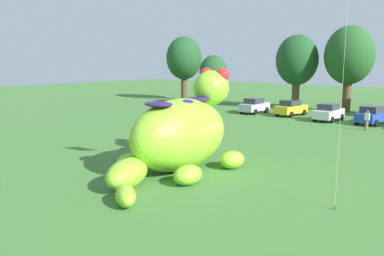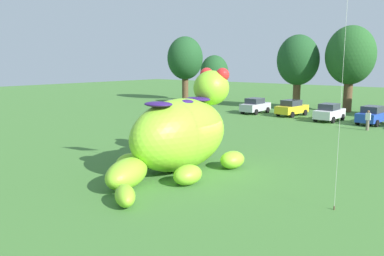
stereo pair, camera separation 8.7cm
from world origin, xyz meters
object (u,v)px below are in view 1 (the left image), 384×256
object	(u,v)px
giant_inflatable_creature	(180,133)
car_blue	(372,115)
spectator_mid_field	(186,128)
car_yellow	(291,108)
spectator_by_cars	(367,120)
car_silver	(254,106)
car_white	(328,112)

from	to	relation	value
giant_inflatable_creature	car_blue	world-z (taller)	giant_inflatable_creature
giant_inflatable_creature	spectator_mid_field	xyz separation A→B (m)	(-5.07, 6.65, -1.13)
car_yellow	spectator_by_cars	xyz separation A→B (m)	(8.91, -4.42, -0.01)
spectator_by_cars	car_silver	bearing A→B (deg)	163.44
car_blue	spectator_by_cars	xyz separation A→B (m)	(0.55, -3.68, -0.01)
car_blue	car_yellow	bearing A→B (deg)	174.91
spectator_by_cars	car_yellow	bearing A→B (deg)	153.62
car_white	car_blue	world-z (taller)	same
spectator_by_cars	giant_inflatable_creature	bearing A→B (deg)	-102.97
giant_inflatable_creature	spectator_mid_field	world-z (taller)	giant_inflatable_creature
giant_inflatable_creature	car_blue	distance (m)	23.28
car_yellow	spectator_by_cars	world-z (taller)	car_yellow
giant_inflatable_creature	car_yellow	size ratio (longest dim) A/B	2.43
car_white	car_blue	xyz separation A→B (m)	(3.89, 0.40, 0.00)
car_white	spectator_by_cars	xyz separation A→B (m)	(4.44, -3.28, -0.01)
giant_inflatable_creature	spectator_by_cars	bearing A→B (deg)	77.03
spectator_mid_field	spectator_by_cars	distance (m)	15.77
car_silver	car_blue	world-z (taller)	same
car_white	car_blue	size ratio (longest dim) A/B	0.97
car_blue	spectator_by_cars	bearing A→B (deg)	-81.54
giant_inflatable_creature	spectator_by_cars	size ratio (longest dim) A/B	6.09
spectator_by_cars	car_white	bearing A→B (deg)	143.57
car_blue	car_silver	bearing A→B (deg)	179.03
car_blue	spectator_mid_field	size ratio (longest dim) A/B	2.49
car_yellow	car_blue	bearing A→B (deg)	-5.09
car_yellow	car_white	world-z (taller)	same
car_white	spectator_by_cars	bearing A→B (deg)	-36.43
car_white	car_yellow	bearing A→B (deg)	165.68
car_blue	spectator_by_cars	world-z (taller)	car_blue
car_white	spectator_mid_field	world-z (taller)	car_white
car_silver	spectator_mid_field	world-z (taller)	car_silver
car_yellow	car_blue	xyz separation A→B (m)	(8.36, -0.74, 0.00)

